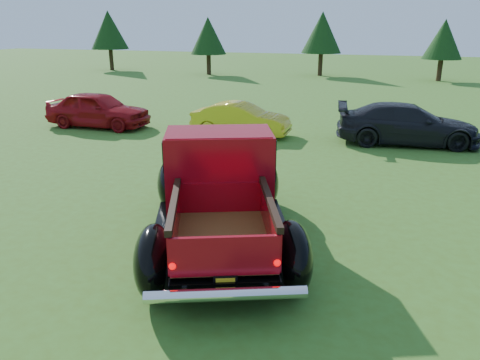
{
  "coord_description": "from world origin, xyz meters",
  "views": [
    {
      "loc": [
        2.94,
        -8.27,
        4.05
      ],
      "look_at": [
        0.17,
        0.2,
        1.07
      ],
      "focal_mm": 35.0,
      "sensor_mm": 36.0,
      "label": 1
    }
  ],
  "objects_px": {
    "pickup_truck": "(220,186)",
    "show_car_grey": "(407,124)",
    "tree_west": "(208,36)",
    "tree_mid_left": "(322,33)",
    "show_car_yellow": "(241,119)",
    "tree_far_west": "(109,30)",
    "tree_mid_right": "(444,39)",
    "show_car_red": "(98,109)"
  },
  "relations": [
    {
      "from": "pickup_truck",
      "to": "show_car_red",
      "type": "relative_size",
      "value": 1.42
    },
    {
      "from": "tree_west",
      "to": "tree_mid_left",
      "type": "distance_m",
      "value": 9.22
    },
    {
      "from": "tree_west",
      "to": "tree_mid_right",
      "type": "height_order",
      "value": "tree_west"
    },
    {
      "from": "tree_mid_left",
      "to": "show_car_red",
      "type": "xyz_separation_m",
      "value": [
        -5.5,
        -22.99,
        -2.66
      ]
    },
    {
      "from": "tree_west",
      "to": "show_car_red",
      "type": "relative_size",
      "value": 1.08
    },
    {
      "from": "tree_far_west",
      "to": "show_car_red",
      "type": "distance_m",
      "value": 25.95
    },
    {
      "from": "pickup_truck",
      "to": "show_car_grey",
      "type": "bearing_deg",
      "value": 45.99
    },
    {
      "from": "tree_far_west",
      "to": "tree_mid_left",
      "type": "xyz_separation_m",
      "value": [
        19.0,
        1.0,
        -0.14
      ]
    },
    {
      "from": "tree_west",
      "to": "show_car_red",
      "type": "height_order",
      "value": "tree_west"
    },
    {
      "from": "tree_far_west",
      "to": "show_car_grey",
      "type": "bearing_deg",
      "value": -39.54
    },
    {
      "from": "show_car_red",
      "to": "show_car_yellow",
      "type": "height_order",
      "value": "show_car_red"
    },
    {
      "from": "tree_mid_right",
      "to": "show_car_yellow",
      "type": "xyz_separation_m",
      "value": [
        -8.48,
        -21.57,
        -2.36
      ]
    },
    {
      "from": "pickup_truck",
      "to": "show_car_grey",
      "type": "xyz_separation_m",
      "value": [
        3.66,
        9.03,
        -0.3
      ]
    },
    {
      "from": "tree_far_west",
      "to": "tree_mid_right",
      "type": "height_order",
      "value": "tree_far_west"
    },
    {
      "from": "tree_far_west",
      "to": "tree_mid_right",
      "type": "distance_m",
      "value": 28.01
    },
    {
      "from": "tree_far_west",
      "to": "show_car_grey",
      "type": "relative_size",
      "value": 1.07
    },
    {
      "from": "tree_mid_right",
      "to": "show_car_grey",
      "type": "height_order",
      "value": "tree_mid_right"
    },
    {
      "from": "tree_mid_right",
      "to": "pickup_truck",
      "type": "bearing_deg",
      "value": -101.58
    },
    {
      "from": "tree_mid_right",
      "to": "show_car_red",
      "type": "bearing_deg",
      "value": -123.4
    },
    {
      "from": "tree_far_west",
      "to": "show_car_grey",
      "type": "height_order",
      "value": "tree_far_west"
    },
    {
      "from": "show_car_red",
      "to": "tree_west",
      "type": "bearing_deg",
      "value": 8.93
    },
    {
      "from": "pickup_truck",
      "to": "show_car_yellow",
      "type": "xyz_separation_m",
      "value": [
        -2.32,
        8.51,
        -0.39
      ]
    },
    {
      "from": "tree_mid_left",
      "to": "pickup_truck",
      "type": "xyz_separation_m",
      "value": [
        2.84,
        -31.08,
        -2.38
      ]
    },
    {
      "from": "show_car_yellow",
      "to": "tree_far_west",
      "type": "bearing_deg",
      "value": 42.25
    },
    {
      "from": "pickup_truck",
      "to": "tree_far_west",
      "type": "bearing_deg",
      "value": 104.04
    },
    {
      "from": "pickup_truck",
      "to": "show_car_grey",
      "type": "distance_m",
      "value": 9.75
    },
    {
      "from": "tree_west",
      "to": "tree_mid_right",
      "type": "distance_m",
      "value": 18.03
    },
    {
      "from": "tree_far_west",
      "to": "show_car_grey",
      "type": "distance_m",
      "value": 33.18
    },
    {
      "from": "tree_west",
      "to": "tree_far_west",
      "type": "bearing_deg",
      "value": 174.29
    },
    {
      "from": "tree_west",
      "to": "show_car_yellow",
      "type": "relative_size",
      "value": 1.24
    },
    {
      "from": "tree_far_west",
      "to": "pickup_truck",
      "type": "xyz_separation_m",
      "value": [
        21.84,
        -30.08,
        -2.52
      ]
    },
    {
      "from": "tree_far_west",
      "to": "show_car_yellow",
      "type": "height_order",
      "value": "tree_far_west"
    },
    {
      "from": "tree_west",
      "to": "pickup_truck",
      "type": "height_order",
      "value": "tree_west"
    },
    {
      "from": "tree_far_west",
      "to": "tree_mid_left",
      "type": "height_order",
      "value": "tree_far_west"
    },
    {
      "from": "tree_west",
      "to": "tree_mid_left",
      "type": "bearing_deg",
      "value": 12.53
    },
    {
      "from": "tree_mid_left",
      "to": "pickup_truck",
      "type": "height_order",
      "value": "tree_mid_left"
    },
    {
      "from": "tree_far_west",
      "to": "tree_west",
      "type": "relative_size",
      "value": 1.13
    },
    {
      "from": "show_car_grey",
      "to": "show_car_red",
      "type": "bearing_deg",
      "value": 87.61
    },
    {
      "from": "pickup_truck",
      "to": "show_car_yellow",
      "type": "height_order",
      "value": "pickup_truck"
    },
    {
      "from": "show_car_grey",
      "to": "pickup_truck",
      "type": "bearing_deg",
      "value": 151.06
    },
    {
      "from": "tree_mid_right",
      "to": "show_car_yellow",
      "type": "bearing_deg",
      "value": -111.47
    },
    {
      "from": "tree_west",
      "to": "show_car_yellow",
      "type": "height_order",
      "value": "tree_west"
    }
  ]
}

